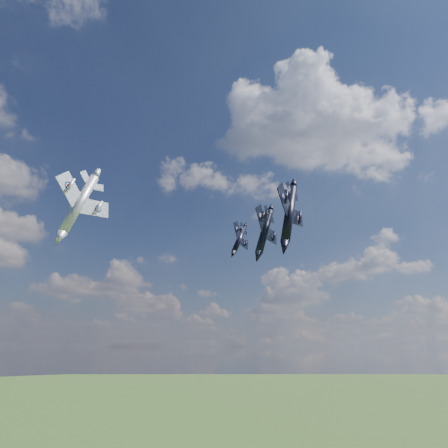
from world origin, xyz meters
TOP-DOWN VIEW (x-y plane):
  - jet_lead_navy at (9.32, 4.14)m, footprint 14.35×16.56m
  - jet_right_navy at (12.08, 0.66)m, footprint 17.13×19.74m
  - jet_high_navy at (23.65, 27.98)m, footprint 12.70×14.90m
  - jet_left_silver at (-20.57, 14.36)m, footprint 13.81×16.99m

SIDE VIEW (x-z plane):
  - jet_lead_navy at x=9.32m, z-range 76.30..83.83m
  - jet_left_silver at x=-20.57m, z-range 78.02..85.34m
  - jet_right_navy at x=12.08m, z-range 79.14..86.76m
  - jet_high_navy at x=23.65m, z-range 81.59..89.13m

